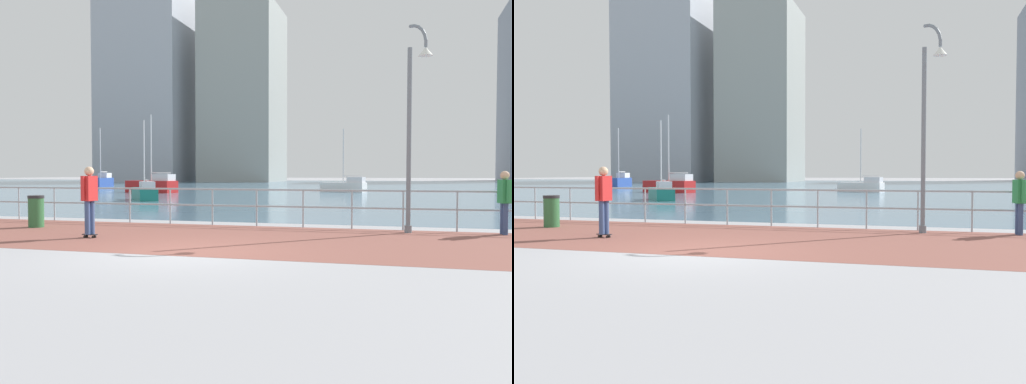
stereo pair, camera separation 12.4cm
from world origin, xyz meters
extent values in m
plane|color=#9E9EA3|center=(0.00, 40.00, 0.00)|extent=(220.00, 220.00, 0.00)
cube|color=brown|center=(0.00, 2.37, 0.00)|extent=(28.00, 5.80, 0.01)
cube|color=slate|center=(0.00, 50.27, 0.00)|extent=(180.00, 88.00, 0.00)
cylinder|color=#9EADB7|center=(-8.40, 5.27, 0.55)|extent=(0.05, 0.05, 1.09)
cylinder|color=#9EADB7|center=(-7.00, 5.27, 0.55)|extent=(0.05, 0.05, 1.09)
cylinder|color=#9EADB7|center=(-5.60, 5.27, 0.55)|extent=(0.05, 0.05, 1.09)
cylinder|color=#9EADB7|center=(-4.20, 5.27, 0.55)|extent=(0.05, 0.05, 1.09)
cylinder|color=#9EADB7|center=(-2.80, 5.27, 0.55)|extent=(0.05, 0.05, 1.09)
cylinder|color=#9EADB7|center=(-1.40, 5.27, 0.55)|extent=(0.05, 0.05, 1.09)
cylinder|color=#9EADB7|center=(0.00, 5.27, 0.55)|extent=(0.05, 0.05, 1.09)
cylinder|color=#9EADB7|center=(1.40, 5.27, 0.55)|extent=(0.05, 0.05, 1.09)
cylinder|color=#9EADB7|center=(2.80, 5.27, 0.55)|extent=(0.05, 0.05, 1.09)
cylinder|color=#9EADB7|center=(4.20, 5.27, 0.55)|extent=(0.05, 0.05, 1.09)
cylinder|color=#9EADB7|center=(5.60, 5.27, 0.55)|extent=(0.05, 0.05, 1.09)
cylinder|color=#9EADB7|center=(0.00, 5.27, 1.09)|extent=(25.20, 0.06, 0.06)
cylinder|color=#9EADB7|center=(0.00, 5.27, 0.60)|extent=(25.20, 0.06, 0.06)
cylinder|color=slate|center=(4.33, 4.67, 0.10)|extent=(0.19, 0.19, 0.20)
cylinder|color=slate|center=(4.33, 4.67, 2.43)|extent=(0.12, 0.12, 4.86)
cylinder|color=slate|center=(4.38, 4.62, 5.40)|extent=(0.19, 0.19, 0.11)
cylinder|color=slate|center=(4.48, 4.51, 5.36)|extent=(0.19, 0.20, 0.15)
cylinder|color=slate|center=(4.58, 4.42, 5.27)|extent=(0.19, 0.19, 0.18)
cylinder|color=slate|center=(4.65, 4.34, 5.15)|extent=(0.17, 0.18, 0.19)
cylinder|color=slate|center=(4.69, 4.30, 5.01)|extent=(0.15, 0.15, 0.19)
cylinder|color=slate|center=(4.70, 4.28, 4.86)|extent=(0.12, 0.12, 0.17)
cone|color=silver|center=(4.70, 4.28, 4.66)|extent=(0.36, 0.36, 0.22)
cylinder|color=black|center=(-3.07, 1.52, 0.03)|extent=(0.06, 0.04, 0.06)
cylinder|color=black|center=(-3.08, 1.45, 0.03)|extent=(0.06, 0.04, 0.06)
cylinder|color=black|center=(-3.32, 1.56, 0.03)|extent=(0.06, 0.04, 0.06)
cylinder|color=black|center=(-3.33, 1.48, 0.03)|extent=(0.06, 0.04, 0.06)
cube|color=black|center=(-3.20, 1.50, 0.08)|extent=(0.41, 0.17, 0.02)
cylinder|color=#384C7A|center=(-3.19, 1.58, 0.50)|extent=(0.15, 0.15, 0.82)
cylinder|color=#384C7A|center=(-3.21, 1.42, 0.50)|extent=(0.15, 0.15, 0.82)
cube|color=red|center=(-3.20, 1.50, 1.21)|extent=(0.29, 0.37, 0.61)
cylinder|color=red|center=(-3.17, 1.73, 1.23)|extent=(0.10, 0.10, 0.58)
cylinder|color=red|center=(-3.23, 1.27, 1.23)|extent=(0.10, 0.10, 0.58)
sphere|color=#DBAD89|center=(-3.20, 1.50, 1.63)|extent=(0.23, 0.23, 0.23)
cylinder|color=#384C7A|center=(6.68, 5.00, 0.41)|extent=(0.16, 0.16, 0.81)
cylinder|color=#384C7A|center=(6.72, 4.85, 0.41)|extent=(0.16, 0.16, 0.81)
cube|color=#2D8C4C|center=(6.70, 4.92, 1.11)|extent=(0.31, 0.38, 0.60)
cylinder|color=#2D8C4C|center=(6.65, 5.15, 1.13)|extent=(0.11, 0.11, 0.57)
cylinder|color=#2D8C4C|center=(6.75, 4.70, 1.13)|extent=(0.11, 0.11, 0.57)
sphere|color=#DBAD89|center=(6.70, 4.92, 1.53)|extent=(0.22, 0.22, 0.22)
cylinder|color=#2D6638|center=(-6.12, 3.25, 0.42)|extent=(0.44, 0.44, 0.85)
cylinder|color=#262628|center=(-6.12, 3.25, 0.89)|extent=(0.46, 0.46, 0.08)
cube|color=white|center=(-0.43, 33.57, 0.39)|extent=(3.86, 2.15, 0.79)
cube|color=silver|center=(0.63, 33.25, 1.01)|extent=(1.50, 1.15, 0.44)
cylinder|color=silver|center=(-0.43, 33.57, 2.98)|extent=(0.09, 0.09, 4.39)
cylinder|color=silver|center=(0.34, 33.34, 1.32)|extent=(1.61, 0.54, 0.07)
cube|color=#284799|center=(-28.26, 42.02, 0.50)|extent=(2.39, 4.88, 1.00)
cube|color=silver|center=(-28.55, 43.40, 1.28)|extent=(1.34, 1.86, 0.56)
cylinder|color=silver|center=(-28.26, 42.02, 3.79)|extent=(0.11, 0.11, 5.57)
cylinder|color=silver|center=(-28.48, 43.03, 1.67)|extent=(0.53, 2.08, 0.09)
cube|color=#B21E1E|center=(-15.11, 28.35, 0.47)|extent=(4.62, 2.49, 0.95)
cube|color=silver|center=(-13.84, 28.00, 1.21)|extent=(1.79, 1.34, 0.53)
cylinder|color=silver|center=(-15.11, 28.35, 3.57)|extent=(0.11, 0.11, 5.25)
cylinder|color=silver|center=(-14.18, 28.09, 1.58)|extent=(1.94, 0.61, 0.08)
cube|color=#197266|center=(-10.23, 17.81, 0.35)|extent=(2.79, 3.24, 0.70)
cube|color=silver|center=(-9.64, 17.02, 0.90)|extent=(1.28, 1.37, 0.39)
cylinder|color=silver|center=(-10.23, 17.81, 2.66)|extent=(0.08, 0.08, 3.91)
cylinder|color=silver|center=(-9.80, 17.23, 1.17)|extent=(0.94, 1.22, 0.06)
cube|color=#939993|center=(-22.77, 79.22, 15.19)|extent=(12.62, 14.02, 30.38)
cube|color=slate|center=(-22.77, 79.22, 31.38)|extent=(5.05, 5.61, 2.00)
cube|color=#A3A8B2|center=(-39.85, 76.75, 16.84)|extent=(15.16, 13.35, 33.68)
camera|label=1|loc=(4.13, -9.71, 1.60)|focal=36.75mm
camera|label=2|loc=(4.25, -9.67, 1.60)|focal=36.75mm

